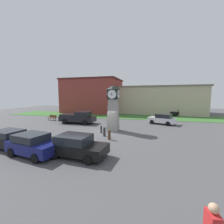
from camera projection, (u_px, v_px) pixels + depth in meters
name	position (u px, v px, depth m)	size (l,w,h in m)	color
ground_plane	(104.00, 133.00, 17.43)	(76.87, 76.87, 0.00)	#4C4C4F
clock_tower	(113.00, 109.00, 18.02)	(1.61, 1.63, 5.48)	gray
bollard_near_tower	(101.00, 129.00, 17.20)	(0.21, 0.21, 0.88)	#333338
bollard_mid_row	(104.00, 132.00, 15.82)	(0.27, 0.27, 0.99)	#333338
bollard_far_row	(109.00, 135.00, 14.62)	(0.27, 0.27, 0.98)	brown
car_navy_sedan	(10.00, 139.00, 12.33)	(4.23, 2.46, 1.46)	black
car_near_tower	(34.00, 144.00, 10.83)	(4.16, 2.59, 1.55)	navy
car_by_building	(77.00, 146.00, 10.57)	(4.28, 2.35, 1.54)	black
car_far_lot	(162.00, 119.00, 22.40)	(4.22, 3.16, 1.56)	silver
car_silver_hatch	(179.00, 112.00, 31.74)	(4.38, 3.59, 1.48)	black
pickup_truck	(78.00, 117.00, 22.99)	(5.41, 2.34, 1.85)	black
bench	(52.00, 117.00, 25.83)	(1.67, 0.84, 0.90)	brown
warehouse_blue_far	(93.00, 96.00, 38.45)	(14.08, 10.63, 8.33)	maroon
storefront_low_left	(160.00, 100.00, 36.78)	(20.02, 12.70, 6.41)	#B7A88E
grass_verge_far	(114.00, 116.00, 31.53)	(46.12, 7.97, 0.04)	#386B2D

